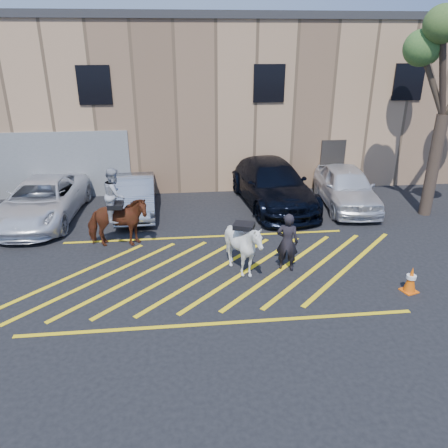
{
  "coord_description": "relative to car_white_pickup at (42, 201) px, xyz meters",
  "views": [
    {
      "loc": [
        -0.83,
        -11.42,
        6.24
      ],
      "look_at": [
        0.42,
        0.2,
        1.3
      ],
      "focal_mm": 35.0,
      "sensor_mm": 36.0,
      "label": 1
    }
  ],
  "objects": [
    {
      "name": "ground",
      "position": [
        5.92,
        -4.43,
        -0.75
      ],
      "size": [
        90.0,
        90.0,
        0.0
      ],
      "primitive_type": "plane",
      "color": "black",
      "rests_on": "ground"
    },
    {
      "name": "mounted_bay",
      "position": [
        3.06,
        -2.64,
        0.31
      ],
      "size": [
        2.01,
        0.94,
        2.63
      ],
      "color": "maroon",
      "rests_on": "ground"
    },
    {
      "name": "saddled_white",
      "position": [
        6.82,
        -4.88,
        0.09
      ],
      "size": [
        1.8,
        1.9,
        1.68
      ],
      "color": "white",
      "rests_on": "ground"
    },
    {
      "name": "hatching_zone",
      "position": [
        5.92,
        -4.73,
        -0.75
      ],
      "size": [
        12.6,
        5.12,
        0.01
      ],
      "color": "yellow",
      "rests_on": "ground"
    },
    {
      "name": "warehouse",
      "position": [
        5.91,
        7.56,
        2.9
      ],
      "size": [
        32.42,
        10.2,
        7.3
      ],
      "color": "tan",
      "rests_on": "ground"
    },
    {
      "name": "car_blue_suv",
      "position": [
        8.83,
        0.76,
        0.11
      ],
      "size": [
        3.1,
        6.22,
        1.74
      ],
      "primitive_type": "imported",
      "rotation": [
        0.0,
        0.0,
        0.11
      ],
      "color": "black",
      "rests_on": "ground"
    },
    {
      "name": "car_white_pickup",
      "position": [
        0.0,
        0.0,
        0.0
      ],
      "size": [
        2.81,
        5.56,
        1.51
      ],
      "primitive_type": "imported",
      "rotation": [
        0.0,
        0.0,
        -0.06
      ],
      "color": "white",
      "rests_on": "ground"
    },
    {
      "name": "car_white_suv",
      "position": [
        11.76,
        0.25,
        0.05
      ],
      "size": [
        2.28,
        4.85,
        1.6
      ],
      "primitive_type": "imported",
      "rotation": [
        0.0,
        0.0,
        -0.08
      ],
      "color": "white",
      "rests_on": "ground"
    },
    {
      "name": "traffic_cone",
      "position": [
        11.12,
        -6.33,
        -0.39
      ],
      "size": [
        0.48,
        0.48,
        0.73
      ],
      "color": "#F45C09",
      "rests_on": "ground"
    },
    {
      "name": "car_silver_sedan",
      "position": [
        3.39,
        0.44,
        -0.07
      ],
      "size": [
        1.65,
        4.24,
        1.38
      ],
      "primitive_type": "imported",
      "rotation": [
        0.0,
        0.0,
        0.05
      ],
      "color": "gray",
      "rests_on": "ground"
    },
    {
      "name": "handler",
      "position": [
        8.11,
        -4.75,
        0.12
      ],
      "size": [
        0.74,
        0.6,
        1.75
      ],
      "primitive_type": "imported",
      "rotation": [
        0.0,
        0.0,
        2.82
      ],
      "color": "black",
      "rests_on": "ground"
    }
  ]
}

